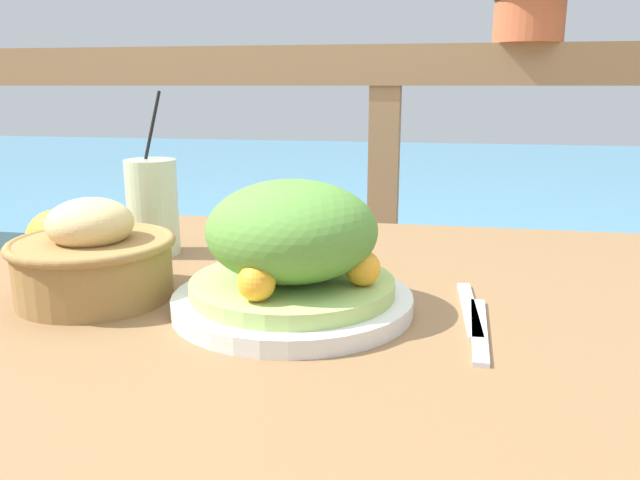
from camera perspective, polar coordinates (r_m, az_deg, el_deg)
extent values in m
cube|color=olive|center=(0.75, 0.43, -7.37)|extent=(1.10, 0.93, 0.04)
cube|color=olive|center=(1.41, -17.03, -13.46)|extent=(0.06, 0.06, 0.68)
cube|color=olive|center=(1.32, 26.37, -16.37)|extent=(0.06, 0.06, 0.68)
cube|color=#937551|center=(1.49, 6.10, 15.59)|extent=(2.80, 0.08, 0.09)
cube|color=#937551|center=(1.57, 5.60, -4.18)|extent=(0.07, 0.07, 0.97)
cube|color=teal|center=(4.06, 8.73, 3.17)|extent=(12.00, 4.00, 0.45)
cylinder|color=silver|center=(0.73, -2.51, -5.64)|extent=(0.28, 0.28, 0.02)
cylinder|color=#A8C66B|center=(0.72, -2.52, -4.22)|extent=(0.24, 0.24, 0.02)
ellipsoid|color=#568E38|center=(0.70, -2.58, 0.89)|extent=(0.19, 0.19, 0.11)
sphere|color=#F9A328|center=(0.69, 3.92, -2.58)|extent=(0.04, 0.04, 0.04)
sphere|color=#F9A328|center=(0.79, -4.41, -0.46)|extent=(0.04, 0.04, 0.04)
sphere|color=#F9A328|center=(0.64, -5.83, -3.86)|extent=(0.04, 0.04, 0.04)
cylinder|color=beige|center=(0.99, -15.05, 2.92)|extent=(0.08, 0.08, 0.15)
cylinder|color=black|center=(0.99, -15.70, 6.87)|extent=(0.04, 0.07, 0.21)
cylinder|color=olive|center=(0.81, -19.94, -2.51)|extent=(0.19, 0.19, 0.07)
torus|color=olive|center=(0.80, -20.13, -0.27)|extent=(0.20, 0.20, 0.01)
ellipsoid|color=#DBB77A|center=(0.80, -20.27, 1.44)|extent=(0.10, 0.10, 0.06)
cylinder|color=#B75B38|center=(1.50, 18.54, 18.32)|extent=(0.15, 0.15, 0.09)
cube|color=silver|center=(0.69, 14.35, -7.91)|extent=(0.02, 0.18, 0.00)
cube|color=silver|center=(0.75, 13.48, -6.14)|extent=(0.02, 0.18, 0.00)
sphere|color=#F9A328|center=(0.98, -22.98, 0.19)|extent=(0.08, 0.08, 0.08)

